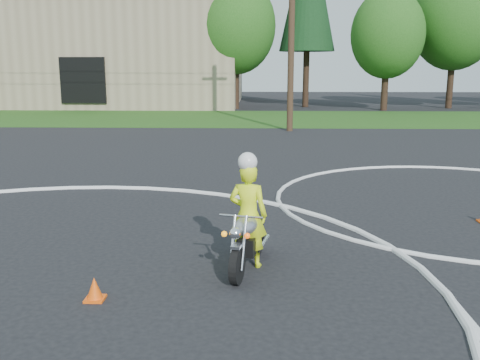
{
  "coord_description": "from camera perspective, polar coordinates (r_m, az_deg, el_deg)",
  "views": [
    {
      "loc": [
        3.55,
        -3.47,
        2.88
      ],
      "look_at": [
        3.27,
        4.91,
        1.1
      ],
      "focal_mm": 40.0,
      "sensor_mm": 36.0,
      "label": 1
    }
  ],
  "objects": [
    {
      "name": "treeline",
      "position": [
        39.87,
        19.13,
        16.74
      ],
      "size": [
        38.2,
        8.1,
        14.52
      ],
      "color": "#382619",
      "rests_on": "ground"
    },
    {
      "name": "grass_strip",
      "position": [
        30.81,
        -4.73,
        6.61
      ],
      "size": [
        120.0,
        10.0,
        0.02
      ],
      "primitive_type": "cube",
      "color": "#1E4714",
      "rests_on": "ground"
    },
    {
      "name": "primary_motorcycle",
      "position": [
        7.74,
        0.81,
        -6.35
      ],
      "size": [
        0.72,
        1.72,
        0.92
      ],
      "rotation": [
        0.0,
        0.0,
        -0.22
      ],
      "color": "black",
      "rests_on": "ground"
    },
    {
      "name": "traffic_cones",
      "position": [
        7.37,
        5.07,
        -9.92
      ],
      "size": [
        20.48,
        10.34,
        0.3
      ],
      "color": "#FF570D",
      "rests_on": "ground"
    },
    {
      "name": "utility_poles",
      "position": [
        24.62,
        5.55,
        17.34
      ],
      "size": [
        41.6,
        1.12,
        10.0
      ],
      "color": "#473321",
      "rests_on": "ground"
    },
    {
      "name": "course_markings",
      "position": [
        8.44,
        -7.67,
        -8.01
      ],
      "size": [
        19.05,
        19.05,
        0.12
      ],
      "color": "silver",
      "rests_on": "ground"
    },
    {
      "name": "rider_primary_grp",
      "position": [
        7.75,
        0.87,
        -3.42
      ],
      "size": [
        0.63,
        0.48,
        1.7
      ],
      "rotation": [
        0.0,
        0.0,
        -0.22
      ],
      "color": "#E5FF1A",
      "rests_on": "ground"
    }
  ]
}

